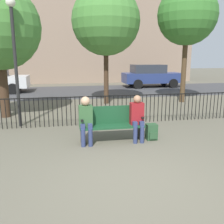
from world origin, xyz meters
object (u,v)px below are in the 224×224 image
object	(u,v)px
seated_person_1	(137,116)
tree_1	(187,15)
park_bench	(111,123)
backpack	(152,132)
tree_2	(106,21)
lamp_post	(14,45)
parked_car_1	(151,75)
seated_person_0	(86,118)

from	to	relation	value
seated_person_1	tree_1	size ratio (longest dim) A/B	0.23
park_bench	tree_1	distance (m)	7.63
backpack	tree_2	bearing A→B (deg)	93.33
lamp_post	parked_car_1	xyz separation A→B (m)	(7.64, 9.27, -1.69)
seated_person_0	lamp_post	size ratio (longest dim) A/B	0.32
lamp_post	tree_2	bearing A→B (deg)	45.17
seated_person_0	backpack	bearing A→B (deg)	1.07
park_bench	parked_car_1	distance (m)	12.33
seated_person_1	seated_person_0	bearing A→B (deg)	179.98
seated_person_1	parked_car_1	bearing A→B (deg)	68.96
park_bench	backpack	xyz separation A→B (m)	(1.08, -0.09, -0.28)
seated_person_0	tree_1	distance (m)	8.04
park_bench	tree_2	bearing A→B (deg)	81.95
parked_car_1	seated_person_1	bearing A→B (deg)	-111.04
park_bench	parked_car_1	bearing A→B (deg)	65.90
seated_person_1	parked_car_1	distance (m)	12.19
backpack	parked_car_1	bearing A→B (deg)	70.78
seated_person_0	parked_car_1	bearing A→B (deg)	63.36
park_bench	backpack	size ratio (longest dim) A/B	3.92
backpack	lamp_post	bearing A→B (deg)	150.66
park_bench	seated_person_0	size ratio (longest dim) A/B	1.37
seated_person_1	tree_1	world-z (taller)	tree_1
seated_person_1	tree_2	xyz separation A→B (m)	(0.10, 5.49, 3.04)
tree_1	lamp_post	bearing A→B (deg)	-156.45
lamp_post	backpack	bearing A→B (deg)	-29.34
seated_person_0	parked_car_1	distance (m)	12.73
tree_2	tree_1	bearing A→B (deg)	-4.48
seated_person_0	tree_1	bearing A→B (deg)	45.18
backpack	tree_1	xyz separation A→B (m)	(3.41, 5.16, 3.81)
seated_person_0	parked_car_1	xyz separation A→B (m)	(5.71, 11.38, 0.15)
tree_1	seated_person_0	bearing A→B (deg)	-134.82
park_bench	tree_1	size ratio (longest dim) A/B	0.31
seated_person_0	seated_person_1	bearing A→B (deg)	-0.02
park_bench	seated_person_0	distance (m)	0.72
lamp_post	seated_person_0	bearing A→B (deg)	-47.43
seated_person_1	lamp_post	bearing A→B (deg)	147.19
park_bench	tree_1	world-z (taller)	tree_1
tree_2	seated_person_1	bearing A→B (deg)	-91.07
park_bench	parked_car_1	world-z (taller)	parked_car_1
seated_person_1	lamp_post	world-z (taller)	lamp_post
park_bench	tree_2	xyz separation A→B (m)	(0.76, 5.36, 3.23)
tree_1	seated_person_1	bearing A→B (deg)	-126.41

